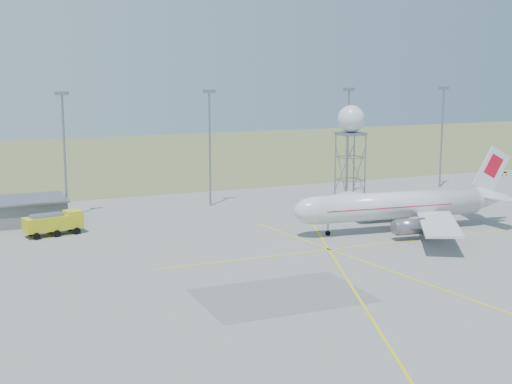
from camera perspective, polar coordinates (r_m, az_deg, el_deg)
name	(u,v)px	position (r m, az deg, el deg)	size (l,w,h in m)	color
grass_strip	(155,156)	(200.18, -8.10, 2.89)	(400.00, 120.00, 0.03)	#5B6E3C
building_grey	(4,212)	(118.16, -19.53, -1.54)	(19.00, 10.00, 3.90)	slate
mast_a	(64,144)	(119.64, -15.10, 3.73)	(2.20, 0.50, 20.50)	gray
mast_b	(210,138)	(125.62, -3.72, 4.33)	(2.20, 0.50, 20.50)	gray
mast_c	(348,132)	(137.50, 7.38, 4.76)	(2.20, 0.50, 20.50)	gray
mast_d	(442,128)	(149.87, 14.66, 4.94)	(2.20, 0.50, 20.50)	gray
taxi_sign_near	(480,174)	(165.59, 17.49, 1.36)	(1.60, 0.17, 1.20)	black
taxi_sign_far	(505,172)	(170.21, 19.28, 1.48)	(1.60, 0.17, 1.20)	black
airliner_main	(401,206)	(109.48, 11.50, -1.08)	(36.12, 34.97, 12.30)	silver
radar_tower	(351,148)	(129.34, 7.57, 3.47)	(4.88, 4.88, 17.68)	gray
fire_truck	(55,224)	(108.74, -15.79, -2.49)	(8.77, 4.64, 3.36)	gold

